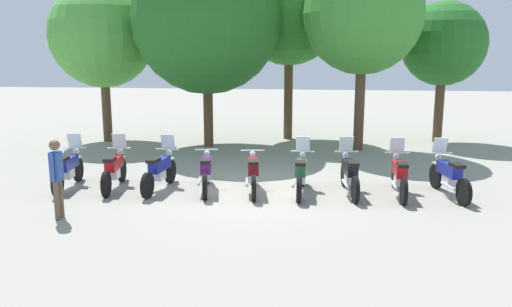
{
  "coord_description": "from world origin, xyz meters",
  "views": [
    {
      "loc": [
        1.75,
        -12.16,
        3.4
      ],
      "look_at": [
        0.0,
        0.5,
        0.9
      ],
      "focal_mm": 34.96,
      "sensor_mm": 36.0,
      "label": 1
    }
  ],
  "objects": [
    {
      "name": "ground_plane",
      "position": [
        0.0,
        0.0,
        0.0
      ],
      "size": [
        80.0,
        80.0,
        0.0
      ],
      "primitive_type": "plane",
      "color": "gray"
    },
    {
      "name": "motorcycle_0",
      "position": [
        -4.84,
        -0.28,
        0.52
      ],
      "size": [
        0.63,
        2.18,
        1.37
      ],
      "rotation": [
        0.0,
        0.0,
        1.73
      ],
      "color": "black",
      "rests_on": "ground_plane"
    },
    {
      "name": "motorcycle_1",
      "position": [
        -3.63,
        -0.15,
        0.52
      ],
      "size": [
        0.62,
        2.18,
        1.37
      ],
      "rotation": [
        0.0,
        0.0,
        1.72
      ],
      "color": "black",
      "rests_on": "ground_plane"
    },
    {
      "name": "motorcycle_2",
      "position": [
        -2.42,
        -0.13,
        0.52
      ],
      "size": [
        0.62,
        2.19,
        1.37
      ],
      "rotation": [
        0.0,
        0.0,
        1.51
      ],
      "color": "black",
      "rests_on": "ground_plane"
    },
    {
      "name": "motorcycle_3",
      "position": [
        -1.22,
        -0.05,
        0.5
      ],
      "size": [
        0.69,
        2.17,
        0.99
      ],
      "rotation": [
        0.0,
        0.0,
        1.77
      ],
      "color": "black",
      "rests_on": "ground_plane"
    },
    {
      "name": "motorcycle_4",
      "position": [
        -0.01,
        -0.0,
        0.5
      ],
      "size": [
        0.63,
        2.18,
        0.99
      ],
      "rotation": [
        0.0,
        0.0,
        1.73
      ],
      "color": "black",
      "rests_on": "ground_plane"
    },
    {
      "name": "motorcycle_5",
      "position": [
        1.21,
        0.05,
        0.52
      ],
      "size": [
        0.62,
        2.19,
        1.37
      ],
      "rotation": [
        0.0,
        0.0,
        1.57
      ],
      "color": "black",
      "rests_on": "ground_plane"
    },
    {
      "name": "motorcycle_6",
      "position": [
        2.41,
        0.18,
        0.52
      ],
      "size": [
        0.62,
        2.18,
        1.37
      ],
      "rotation": [
        0.0,
        0.0,
        1.7
      ],
      "color": "black",
      "rests_on": "ground_plane"
    },
    {
      "name": "motorcycle_7",
      "position": [
        3.62,
        0.19,
        0.52
      ],
      "size": [
        0.62,
        2.19,
        1.37
      ],
      "rotation": [
        0.0,
        0.0,
        1.57
      ],
      "color": "black",
      "rests_on": "ground_plane"
    },
    {
      "name": "motorcycle_8",
      "position": [
        4.82,
        0.3,
        0.52
      ],
      "size": [
        0.69,
        2.17,
        1.37
      ],
      "rotation": [
        0.0,
        0.0,
        1.77
      ],
      "color": "black",
      "rests_on": "ground_plane"
    },
    {
      "name": "person_0",
      "position": [
        -3.78,
        -2.67,
        1.0
      ],
      "size": [
        0.23,
        0.4,
        1.71
      ],
      "rotation": [
        0.0,
        0.0,
        3.15
      ],
      "color": "brown",
      "rests_on": "ground_plane"
    },
    {
      "name": "tree_0",
      "position": [
        -6.98,
        6.89,
        4.19
      ],
      "size": [
        4.09,
        4.09,
        6.25
      ],
      "color": "brown",
      "rests_on": "ground_plane"
    },
    {
      "name": "tree_1",
      "position": [
        -2.62,
        6.24,
        4.74
      ],
      "size": [
        5.51,
        5.51,
        7.5
      ],
      "color": "brown",
      "rests_on": "ground_plane"
    },
    {
      "name": "tree_2",
      "position": [
        0.24,
        8.53,
        5.08
      ],
      "size": [
        4.15,
        4.15,
        7.18
      ],
      "color": "brown",
      "rests_on": "ground_plane"
    },
    {
      "name": "tree_3",
      "position": [
        3.0,
        6.28,
        4.84
      ],
      "size": [
        4.23,
        4.23,
        6.97
      ],
      "color": "brown",
      "rests_on": "ground_plane"
    },
    {
      "name": "tree_4",
      "position": [
        6.28,
        8.53,
        3.86
      ],
      "size": [
        3.27,
        3.27,
        5.52
      ],
      "color": "brown",
      "rests_on": "ground_plane"
    }
  ]
}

